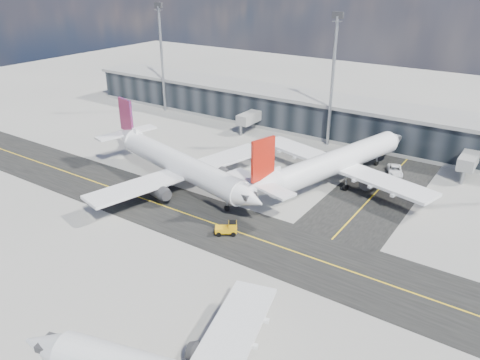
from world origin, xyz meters
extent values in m
plane|color=gray|center=(0.00, 0.00, 0.00)|extent=(300.00, 300.00, 0.00)
cube|color=black|center=(0.00, 4.00, 0.01)|extent=(180.00, 14.00, 0.02)
cube|color=black|center=(18.00, 35.00, 0.01)|extent=(14.00, 50.00, 0.02)
cube|color=yellow|center=(0.00, 4.00, 0.03)|extent=(180.00, 0.25, 0.01)
cube|color=yellow|center=(18.00, 35.00, 0.03)|extent=(0.25, 50.00, 0.01)
cube|color=black|center=(0.00, 55.00, 4.00)|extent=(150.00, 12.00, 8.00)
cube|color=gray|center=(0.00, 55.00, 8.40)|extent=(152.00, 13.00, 0.80)
cube|color=gray|center=(0.00, 55.00, 0.40)|extent=(150.00, 12.20, 0.80)
cube|color=gray|center=(-20.00, 47.00, 3.50)|extent=(3.00, 10.00, 2.40)
cylinder|color=gray|center=(-20.00, 42.00, 1.20)|extent=(0.60, 0.60, 2.40)
cube|color=gray|center=(30.00, 47.00, 3.50)|extent=(3.00, 10.00, 2.40)
cylinder|color=gray|center=(30.00, 42.00, 1.20)|extent=(0.60, 0.60, 2.40)
cylinder|color=gray|center=(-50.00, 48.00, 14.00)|extent=(0.70, 0.70, 28.00)
cube|color=#2D2D30|center=(-50.00, 48.00, 28.20)|extent=(2.50, 0.50, 1.40)
cylinder|color=gray|center=(0.00, 48.00, 14.00)|extent=(0.70, 0.70, 28.00)
cube|color=#2D2D30|center=(0.00, 48.00, 28.20)|extent=(2.50, 0.50, 1.40)
cylinder|color=white|center=(-13.01, 11.80, 4.36)|extent=(32.82, 12.08, 4.36)
cone|color=white|center=(4.99, 7.35, 4.36)|extent=(6.34, 5.54, 4.36)
cone|color=white|center=(-31.55, 16.37, 5.02)|extent=(7.40, 5.80, 4.36)
cube|color=white|center=(-11.96, 11.54, 3.27)|extent=(14.18, 37.32, 0.55)
cylinder|color=#2D2D30|center=(-9.33, 17.63, 2.07)|extent=(5.05, 3.53, 2.51)
cylinder|color=#2D2D30|center=(-12.46, 4.92, 2.07)|extent=(5.05, 3.53, 2.51)
cube|color=silver|center=(-9.33, 17.63, 2.95)|extent=(2.22, 0.95, 0.87)
cube|color=silver|center=(-12.46, 4.92, 2.95)|extent=(2.22, 0.95, 0.87)
cube|color=#6A234F|center=(-31.02, 16.24, 9.60)|extent=(4.57, 1.57, 6.76)
cube|color=white|center=(-31.55, 16.37, 5.67)|extent=(6.10, 13.44, 0.38)
cube|color=#2D2D30|center=(4.46, 7.49, 4.80)|extent=(2.69, 2.85, 0.76)
cylinder|color=gray|center=(-0.30, 8.66, 1.31)|extent=(0.32, 0.32, 2.18)
cylinder|color=black|center=(-0.30, 8.66, 0.49)|extent=(1.04, 0.61, 0.98)
cylinder|color=black|center=(-13.29, 15.24, 0.60)|extent=(1.30, 0.82, 1.20)
cylinder|color=black|center=(-14.86, 8.88, 0.60)|extent=(1.30, 0.82, 1.20)
cylinder|color=white|center=(10.15, 29.09, 4.42)|extent=(13.17, 33.11, 4.42)
cone|color=white|center=(15.20, 47.18, 4.42)|extent=(5.74, 6.51, 4.42)
cone|color=white|center=(4.95, 10.47, 5.08)|extent=(6.04, 7.57, 4.42)
cube|color=white|center=(10.45, 30.16, 3.31)|extent=(37.66, 15.42, 0.55)
cylinder|color=#2D2D30|center=(4.36, 33.00, 2.10)|extent=(3.69, 5.15, 2.54)
cylinder|color=#2D2D30|center=(17.13, 29.44, 2.10)|extent=(3.69, 5.15, 2.54)
cube|color=silver|center=(4.36, 33.00, 2.98)|extent=(1.02, 2.25, 0.88)
cube|color=silver|center=(17.13, 29.44, 2.98)|extent=(1.02, 2.25, 0.88)
cube|color=#B1190C|center=(5.10, 11.01, 9.72)|extent=(1.73, 4.60, 6.85)
cube|color=white|center=(4.95, 10.47, 5.74)|extent=(13.60, 6.54, 0.39)
cube|color=#2D2D30|center=(15.05, 46.65, 4.86)|extent=(2.93, 2.78, 0.77)
cylinder|color=gray|center=(13.72, 41.86, 1.33)|extent=(0.33, 0.33, 2.21)
cylinder|color=black|center=(13.72, 41.86, 0.50)|extent=(0.64, 1.06, 0.99)
cylinder|color=black|center=(6.66, 28.92, 0.61)|extent=(0.86, 1.32, 1.22)
cylinder|color=black|center=(13.05, 27.14, 0.61)|extent=(0.86, 1.32, 1.22)
cone|color=silver|center=(5.66, -29.35, 3.95)|extent=(5.78, 5.07, 3.95)
cylinder|color=#2D2D30|center=(18.49, -19.88, 1.88)|extent=(4.59, 3.25, 2.27)
cube|color=silver|center=(18.49, -19.88, 2.67)|extent=(2.01, 0.88, 0.79)
cube|color=#2D2D30|center=(6.14, -29.23, 4.35)|extent=(2.46, 2.60, 0.69)
cube|color=#F5AE0C|center=(3.97, 2.45, 0.83)|extent=(3.62, 3.16, 0.78)
cube|color=#F5AE0C|center=(4.79, 3.01, 1.55)|extent=(1.82, 1.88, 1.00)
cube|color=black|center=(4.79, 3.01, 1.94)|extent=(1.70, 1.77, 0.28)
cylinder|color=black|center=(4.48, 3.67, 0.39)|extent=(0.80, 0.67, 0.78)
cylinder|color=black|center=(5.29, 2.48, 0.39)|extent=(0.80, 0.67, 0.78)
cylinder|color=black|center=(2.65, 2.41, 0.39)|extent=(0.80, 0.67, 0.78)
cylinder|color=black|center=(3.47, 1.23, 0.39)|extent=(0.80, 0.67, 0.78)
imported|color=white|center=(18.18, 39.61, 0.81)|extent=(4.65, 6.38, 1.61)
camera|label=1|loc=(40.21, -47.31, 37.07)|focal=35.00mm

